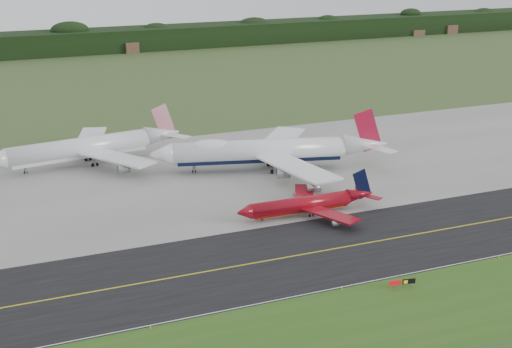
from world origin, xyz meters
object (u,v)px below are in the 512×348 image
(jet_star_tail, at_px, (89,147))
(taxiway_sign, at_px, (402,282))
(jet_red_737, at_px, (308,204))
(jet_ba_747, at_px, (268,151))

(jet_star_tail, distance_m, taxiway_sign, 105.39)
(taxiway_sign, bearing_deg, jet_red_737, 90.03)
(jet_ba_747, xyz_separation_m, jet_red_737, (-3.98, -33.48, -3.04))
(jet_ba_747, distance_m, taxiway_sign, 73.33)
(jet_ba_747, xyz_separation_m, taxiway_sign, (-3.96, -73.09, -4.41))
(jet_ba_747, height_order, jet_star_tail, jet_ba_747)
(jet_ba_747, distance_m, jet_star_tail, 50.58)
(jet_star_tail, bearing_deg, jet_red_737, -54.93)
(jet_red_737, bearing_deg, taxiway_sign, -89.97)
(jet_red_737, height_order, taxiway_sign, jet_red_737)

